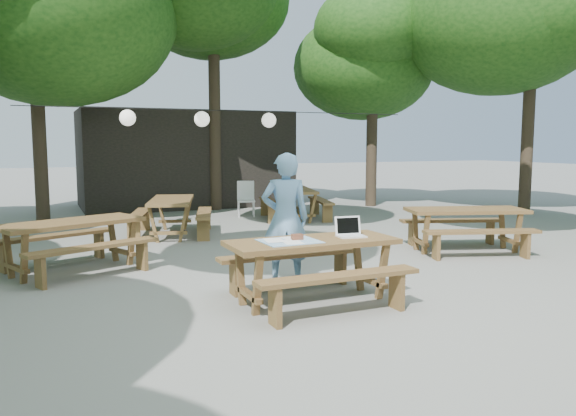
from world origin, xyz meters
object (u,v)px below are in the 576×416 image
(plastic_chair, at_px, (246,206))
(woman, at_px, (285,218))
(main_picnic_table, at_px, (312,270))
(picnic_table_nw, at_px, (73,245))

(plastic_chair, bearing_deg, woman, -88.66)
(main_picnic_table, bearing_deg, woman, 84.90)
(picnic_table_nw, relative_size, plastic_chair, 2.62)
(main_picnic_table, distance_m, plastic_chair, 7.92)
(woman, bearing_deg, main_picnic_table, 103.44)
(picnic_table_nw, xyz_separation_m, plastic_chair, (4.44, 4.81, -0.13))
(picnic_table_nw, relative_size, woman, 1.34)
(woman, bearing_deg, plastic_chair, -86.97)
(woman, relative_size, plastic_chair, 1.95)
(main_picnic_table, xyz_separation_m, plastic_chair, (1.94, 7.67, -0.13))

